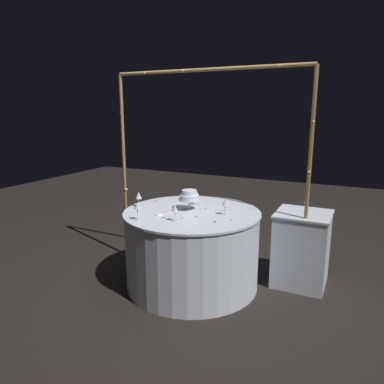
% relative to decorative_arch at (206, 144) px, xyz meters
% --- Properties ---
extents(ground_plane, '(12.00, 12.00, 0.00)m').
position_rel_decorative_arch_xyz_m(ground_plane, '(0.00, -0.32, -1.43)').
color(ground_plane, black).
extents(decorative_arch, '(2.14, 0.06, 2.18)m').
position_rel_decorative_arch_xyz_m(decorative_arch, '(0.00, 0.00, 0.00)').
color(decorative_arch, olive).
rests_on(decorative_arch, ground).
extents(main_table, '(1.37, 1.37, 0.78)m').
position_rel_decorative_arch_xyz_m(main_table, '(0.00, -0.32, -1.04)').
color(main_table, silver).
rests_on(main_table, ground).
extents(side_table, '(0.54, 0.54, 0.76)m').
position_rel_decorative_arch_xyz_m(side_table, '(1.00, 0.19, -1.05)').
color(side_table, silver).
rests_on(side_table, ground).
extents(tiered_cake, '(0.22, 0.22, 0.20)m').
position_rel_decorative_arch_xyz_m(tiered_cake, '(-0.05, -0.27, -0.51)').
color(tiered_cake, silver).
rests_on(tiered_cake, main_table).
extents(wine_glass_0, '(0.06, 0.06, 0.17)m').
position_rel_decorative_arch_xyz_m(wine_glass_0, '(-0.32, -0.80, -0.51)').
color(wine_glass_0, silver).
rests_on(wine_glass_0, main_table).
extents(wine_glass_1, '(0.06, 0.06, 0.15)m').
position_rel_decorative_arch_xyz_m(wine_glass_1, '(0.00, -0.68, -0.53)').
color(wine_glass_1, silver).
rests_on(wine_glass_1, main_table).
extents(wine_glass_2, '(0.06, 0.06, 0.17)m').
position_rel_decorative_arch_xyz_m(wine_glass_2, '(0.34, -0.30, -0.52)').
color(wine_glass_2, silver).
rests_on(wine_glass_2, main_table).
extents(wine_glass_3, '(0.07, 0.07, 0.16)m').
position_rel_decorative_arch_xyz_m(wine_glass_3, '(-0.58, -0.40, -0.53)').
color(wine_glass_3, silver).
rests_on(wine_glass_3, main_table).
extents(wine_glass_4, '(0.06, 0.06, 0.16)m').
position_rel_decorative_arch_xyz_m(wine_glass_4, '(-0.07, -0.07, -0.52)').
color(wine_glass_4, silver).
rests_on(wine_glass_4, main_table).
extents(cake_knife, '(0.07, 0.29, 0.01)m').
position_rel_decorative_arch_xyz_m(cake_knife, '(-0.21, -0.50, -0.64)').
color(cake_knife, silver).
rests_on(cake_knife, main_table).
extents(rose_petal_0, '(0.04, 0.03, 0.00)m').
position_rel_decorative_arch_xyz_m(rose_petal_0, '(0.01, -0.57, -0.64)').
color(rose_petal_0, '#E02D47').
rests_on(rose_petal_0, main_table).
extents(rose_petal_1, '(0.03, 0.02, 0.00)m').
position_rel_decorative_arch_xyz_m(rose_petal_1, '(0.45, -0.43, -0.64)').
color(rose_petal_1, '#E02D47').
rests_on(rose_petal_1, main_table).
extents(rose_petal_2, '(0.05, 0.04, 0.00)m').
position_rel_decorative_arch_xyz_m(rose_petal_2, '(-0.54, -0.14, -0.64)').
color(rose_petal_2, '#E02D47').
rests_on(rose_petal_2, main_table).
extents(rose_petal_3, '(0.04, 0.04, 0.00)m').
position_rel_decorative_arch_xyz_m(rose_petal_3, '(0.12, -0.47, -0.64)').
color(rose_petal_3, '#E02D47').
rests_on(rose_petal_3, main_table).
extents(rose_petal_4, '(0.03, 0.03, 0.00)m').
position_rel_decorative_arch_xyz_m(rose_petal_4, '(-0.24, -0.57, -0.64)').
color(rose_petal_4, '#E02D47').
rests_on(rose_petal_4, main_table).
extents(rose_petal_5, '(0.03, 0.02, 0.00)m').
position_rel_decorative_arch_xyz_m(rose_petal_5, '(0.50, 0.04, -0.64)').
color(rose_petal_5, '#E02D47').
rests_on(rose_petal_5, main_table).
extents(rose_petal_6, '(0.03, 0.04, 0.00)m').
position_rel_decorative_arch_xyz_m(rose_petal_6, '(-0.21, -0.26, -0.64)').
color(rose_petal_6, '#E02D47').
rests_on(rose_petal_6, main_table).
extents(rose_petal_7, '(0.03, 0.04, 0.00)m').
position_rel_decorative_arch_xyz_m(rose_petal_7, '(0.34, -0.54, -0.64)').
color(rose_petal_7, '#E02D47').
rests_on(rose_petal_7, main_table).
extents(rose_petal_8, '(0.03, 0.03, 0.00)m').
position_rel_decorative_arch_xyz_m(rose_petal_8, '(-0.22, -0.49, -0.64)').
color(rose_petal_8, '#E02D47').
rests_on(rose_petal_8, main_table).
extents(rose_petal_9, '(0.04, 0.04, 0.00)m').
position_rel_decorative_arch_xyz_m(rose_petal_9, '(-0.15, -0.63, -0.64)').
color(rose_petal_9, '#E02D47').
rests_on(rose_petal_9, main_table).
extents(rose_petal_10, '(0.03, 0.03, 0.00)m').
position_rel_decorative_arch_xyz_m(rose_petal_10, '(0.08, -0.17, -0.64)').
color(rose_petal_10, '#E02D47').
rests_on(rose_petal_10, main_table).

